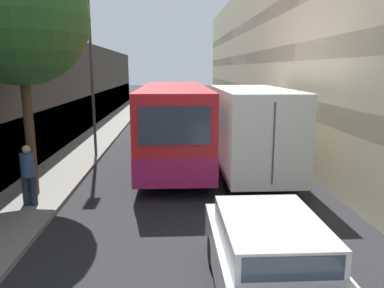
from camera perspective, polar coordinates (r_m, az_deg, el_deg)
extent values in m
plane|color=#232326|center=(16.93, -0.87, -1.76)|extent=(150.00, 150.00, 0.00)
cube|color=gray|center=(17.42, -16.95, -1.67)|extent=(2.14, 60.00, 0.13)
cube|color=#423D38|center=(17.75, -24.62, 6.75)|extent=(2.40, 60.00, 5.47)
cube|color=black|center=(17.69, -22.20, 1.57)|extent=(1.08, 60.00, 2.19)
cube|color=beige|center=(17.61, 18.04, 13.91)|extent=(2.40, 60.00, 9.59)
cube|color=#333D47|center=(17.43, 15.52, 6.19)|extent=(1.08, 60.00, 0.70)
cube|color=#333D47|center=(17.38, 15.90, 13.13)|extent=(1.08, 60.00, 0.70)
cube|color=#333D47|center=(17.59, 16.29, 20.00)|extent=(1.08, 60.00, 0.70)
cube|color=#B7B7BC|center=(6.61, 11.94, -18.22)|extent=(1.79, 4.23, 0.74)
cube|color=#B7B7BC|center=(6.43, 11.92, -13.04)|extent=(1.58, 2.32, 0.48)
cube|color=#2D3847|center=(5.43, 15.19, -17.89)|extent=(1.40, 0.03, 0.36)
cylinder|color=black|center=(7.71, 3.16, -16.02)|extent=(0.16, 0.60, 0.60)
cylinder|color=black|center=(8.05, 15.37, -15.21)|extent=(0.16, 0.60, 0.60)
cube|color=red|center=(15.44, -2.74, 3.73)|extent=(2.49, 9.75, 2.74)
cube|color=#B21E5B|center=(15.59, -2.71, 0.37)|extent=(2.52, 9.77, 0.90)
cube|color=#2D3847|center=(15.39, -2.76, 5.25)|extent=(2.53, 8.97, 0.88)
cube|color=#2D3847|center=(10.54, -2.64, 2.79)|extent=(2.04, 0.04, 1.10)
cylinder|color=black|center=(18.66, -6.12, 0.97)|extent=(0.24, 1.00, 1.00)
cylinder|color=black|center=(18.66, 0.62, 1.04)|extent=(0.24, 1.00, 1.00)
cylinder|color=black|center=(12.77, -7.56, -3.92)|extent=(0.24, 1.00, 1.00)
cylinder|color=black|center=(12.78, 2.31, -3.82)|extent=(0.24, 1.00, 1.00)
cube|color=silver|center=(17.67, 6.19, 3.11)|extent=(2.25, 2.34, 1.84)
cube|color=silver|center=(13.54, 9.01, 2.49)|extent=(2.35, 6.01, 2.76)
cube|color=#4C4C4C|center=(10.66, 12.32, -0.02)|extent=(0.05, 0.02, 2.35)
cylinder|color=black|center=(17.67, 2.75, 0.38)|extent=(0.22, 0.96, 0.96)
cylinder|color=black|center=(18.00, 9.46, 0.44)|extent=(0.22, 0.96, 0.96)
cylinder|color=black|center=(12.05, 5.50, -4.91)|extent=(0.22, 0.96, 0.96)
cylinder|color=black|center=(12.53, 15.13, -4.62)|extent=(0.22, 0.96, 0.96)
cylinder|color=#23283D|center=(11.38, -23.98, -6.54)|extent=(0.19, 0.19, 0.82)
cylinder|color=#23283D|center=(11.31, -23.00, -6.57)|extent=(0.19, 0.19, 0.82)
cylinder|color=navy|center=(11.15, -23.79, -2.94)|extent=(0.38, 0.38, 0.65)
sphere|color=tan|center=(11.06, -23.97, -0.75)|extent=(0.22, 0.22, 0.22)
cylinder|color=#38383D|center=(16.69, -15.09, 11.72)|extent=(0.12, 0.12, 7.86)
cylinder|color=#4C3823|center=(12.03, -23.52, 1.76)|extent=(0.28, 0.28, 3.81)
sphere|color=#285623|center=(11.98, -24.80, 17.28)|extent=(3.85, 3.85, 3.85)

